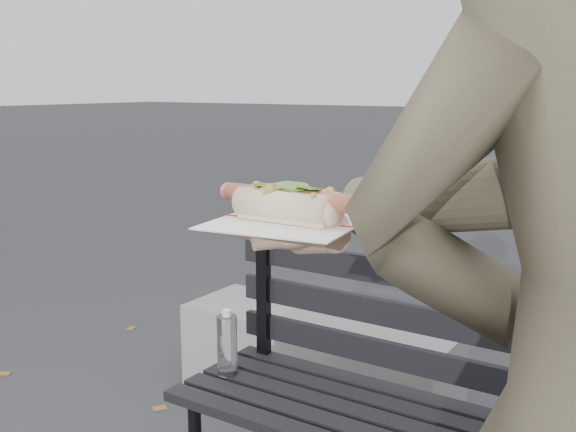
% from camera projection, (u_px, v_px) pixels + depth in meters
% --- Properties ---
extents(park_bench, '(1.50, 0.44, 0.88)m').
position_uv_depth(park_bench, '(434.00, 403.00, 1.83)').
color(park_bench, black).
rests_on(park_bench, ground).
extents(concrete_block, '(1.20, 0.40, 0.40)m').
position_uv_depth(concrete_block, '(317.00, 362.00, 2.91)').
color(concrete_block, slate).
rests_on(concrete_block, ground).
extents(held_hotdog, '(0.64, 0.30, 0.20)m').
position_uv_depth(held_hotdog, '(451.00, 200.00, 0.83)').
color(held_hotdog, '#4D4633').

